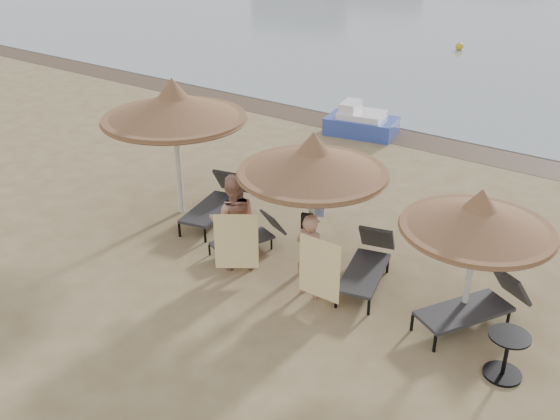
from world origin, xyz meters
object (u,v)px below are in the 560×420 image
(person_left, at_px, (233,214))
(person_right, at_px, (310,249))
(lounger_far_left, at_px, (217,201))
(palapa_center, at_px, (313,162))
(palapa_right, at_px, (478,218))
(lounger_far_right, at_px, (478,304))
(lounger_near_left, at_px, (251,235))
(pedal_boat, at_px, (361,123))
(lounger_near_right, at_px, (368,262))
(side_table, at_px, (506,357))
(palapa_left, at_px, (174,107))

(person_left, distance_m, person_right, 1.80)
(person_right, bearing_deg, lounger_far_left, -20.67)
(palapa_center, xyz_separation_m, lounger_far_left, (-2.92, 0.57, -1.83))
(palapa_right, bearing_deg, person_right, -160.91)
(lounger_far_left, distance_m, lounger_far_right, 6.28)
(lounger_near_left, distance_m, person_left, 1.08)
(lounger_far_left, height_order, pedal_boat, pedal_boat)
(palapa_right, xyz_separation_m, person_right, (-2.60, -0.90, -1.03))
(palapa_right, relative_size, pedal_boat, 1.09)
(palapa_right, xyz_separation_m, lounger_near_right, (-1.96, 0.14, -1.59))
(palapa_center, height_order, palapa_right, palapa_center)
(person_left, bearing_deg, palapa_right, 154.47)
(side_table, bearing_deg, palapa_left, 171.03)
(lounger_far_right, height_order, person_right, person_right)
(lounger_near_left, xyz_separation_m, lounger_far_right, (4.73, 0.20, 0.09))
(person_left, bearing_deg, palapa_center, 175.96)
(palapa_right, height_order, person_left, palapa_right)
(lounger_near_left, relative_size, lounger_near_right, 0.80)
(palapa_right, height_order, lounger_far_right, palapa_right)
(lounger_near_left, height_order, lounger_near_right, lounger_near_right)
(palapa_right, bearing_deg, pedal_boat, 129.51)
(palapa_left, xyz_separation_m, palapa_center, (3.80, -0.30, -0.28))
(palapa_left, distance_m, lounger_near_left, 3.30)
(side_table, bearing_deg, palapa_right, 135.16)
(palapa_left, height_order, side_table, palapa_left)
(lounger_near_left, distance_m, lounger_near_right, 2.57)
(palapa_center, height_order, pedal_boat, palapa_center)
(palapa_right, distance_m, person_right, 2.94)
(lounger_far_right, bearing_deg, person_left, -139.46)
(palapa_center, distance_m, pedal_boat, 8.34)
(lounger_near_right, bearing_deg, person_right, -135.76)
(side_table, bearing_deg, lounger_far_left, 167.89)
(palapa_left, distance_m, palapa_center, 3.82)
(palapa_center, distance_m, person_left, 1.88)
(palapa_right, xyz_separation_m, lounger_far_left, (-6.05, 0.50, -1.57))
(palapa_left, relative_size, lounger_far_left, 1.46)
(side_table, bearing_deg, lounger_near_left, 171.47)
(palapa_center, relative_size, palapa_right, 1.13)
(palapa_right, bearing_deg, palapa_left, 178.03)
(palapa_left, distance_m, person_right, 4.74)
(person_left, xyz_separation_m, pedal_boat, (-1.77, 8.36, -0.77))
(palapa_left, xyz_separation_m, lounger_far_left, (0.88, 0.26, -2.11))
(side_table, xyz_separation_m, person_left, (-5.41, 0.13, 0.78))
(lounger_near_left, xyz_separation_m, lounger_near_right, (2.55, 0.33, 0.08))
(palapa_center, distance_m, lounger_far_right, 3.81)
(palapa_right, relative_size, lounger_far_right, 1.20)
(lounger_far_right, relative_size, person_left, 0.93)
(palapa_left, bearing_deg, person_right, -14.75)
(lounger_near_left, bearing_deg, person_left, -58.77)
(lounger_near_left, bearing_deg, lounger_far_right, 23.97)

